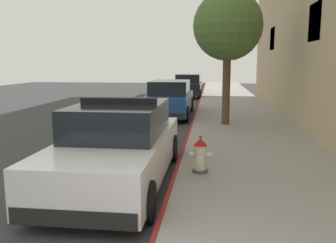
# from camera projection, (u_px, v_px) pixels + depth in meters

# --- Properties ---
(ground_plane) EXTENTS (34.17, 60.00, 0.20)m
(ground_plane) POSITION_uv_depth(u_px,v_px,m) (75.00, 132.00, 12.86)
(ground_plane) COLOR #353538
(sidewalk_pavement) EXTENTS (3.57, 60.00, 0.14)m
(sidewalk_pavement) POSITION_uv_depth(u_px,v_px,m) (244.00, 131.00, 12.11)
(sidewalk_pavement) COLOR gray
(sidewalk_pavement) RESTS_ON ground
(curb_painted_edge) EXTENTS (0.08, 60.00, 0.14)m
(curb_painted_edge) POSITION_uv_depth(u_px,v_px,m) (191.00, 130.00, 12.33)
(curb_painted_edge) COLOR maroon
(curb_painted_edge) RESTS_ON ground
(police_cruiser) EXTENTS (1.94, 4.84, 1.68)m
(police_cruiser) POSITION_uv_depth(u_px,v_px,m) (119.00, 145.00, 7.02)
(police_cruiser) COLOR white
(police_cruiser) RESTS_ON ground
(parked_car_silver_ahead) EXTENTS (1.94, 4.84, 1.56)m
(parked_car_silver_ahead) POSITION_uv_depth(u_px,v_px,m) (170.00, 99.00, 16.03)
(parked_car_silver_ahead) COLOR navy
(parked_car_silver_ahead) RESTS_ON ground
(parked_car_dark_far) EXTENTS (1.94, 4.84, 1.56)m
(parked_car_dark_far) POSITION_uv_depth(u_px,v_px,m) (188.00, 86.00, 25.42)
(parked_car_dark_far) COLOR black
(parked_car_dark_far) RESTS_ON ground
(fire_hydrant) EXTENTS (0.44, 0.40, 0.76)m
(fire_hydrant) POSITION_uv_depth(u_px,v_px,m) (200.00, 156.00, 7.24)
(fire_hydrant) COLOR #4C4C51
(fire_hydrant) RESTS_ON sidewalk_pavement
(street_tree) EXTENTS (2.44, 2.44, 4.71)m
(street_tree) POSITION_uv_depth(u_px,v_px,m) (228.00, 26.00, 12.49)
(street_tree) COLOR brown
(street_tree) RESTS_ON sidewalk_pavement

